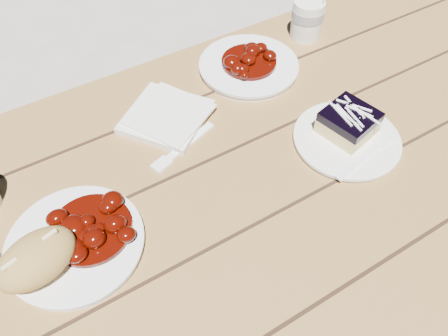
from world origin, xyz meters
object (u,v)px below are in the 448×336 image
dessert_plate (346,140)px  second_plate (249,67)px  bread_roll (36,259)px  coffee_cup (307,19)px  blueberry_cake (349,122)px  picnic_table (241,231)px  main_plate (76,244)px

dessert_plate → second_plate: 0.28m
bread_roll → coffee_cup: (0.72, 0.29, -0.00)m
coffee_cup → second_plate: bearing=-168.5°
dessert_plate → second_plate: second_plate is taller
dessert_plate → coffee_cup: coffee_cup is taller
bread_roll → blueberry_cake: (0.59, -0.01, -0.01)m
picnic_table → dessert_plate: 0.28m
bread_roll → dessert_plate: 0.58m
bread_roll → second_plate: 0.59m
main_plate → dessert_plate: size_ratio=1.07×
dessert_plate → blueberry_cake: 0.04m
picnic_table → main_plate: 0.34m
main_plate → coffee_cup: (0.67, 0.27, 0.04)m
coffee_cup → bread_roll: bearing=-158.0°
picnic_table → bread_roll: 0.41m
second_plate → picnic_table: bearing=-124.6°
coffee_cup → blueberry_cake: bearing=-114.0°
main_plate → bread_roll: bearing=-160.0°
picnic_table → coffee_cup: (0.37, 0.30, 0.21)m
picnic_table → bread_roll: bearing=178.0°
blueberry_cake → coffee_cup: size_ratio=1.20×
picnic_table → second_plate: second_plate is taller
bread_roll → blueberry_cake: 0.59m
picnic_table → main_plate: (-0.30, 0.03, 0.17)m
main_plate → bread_roll: bread_roll is taller
main_plate → blueberry_cake: bearing=-3.5°
blueberry_cake → coffee_cup: (0.13, 0.30, 0.01)m
main_plate → coffee_cup: bearing=22.1°
coffee_cup → main_plate: bearing=-157.9°
main_plate → picnic_table: bearing=-6.2°
second_plate → dessert_plate: bearing=-81.6°
main_plate → bread_roll: 0.07m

